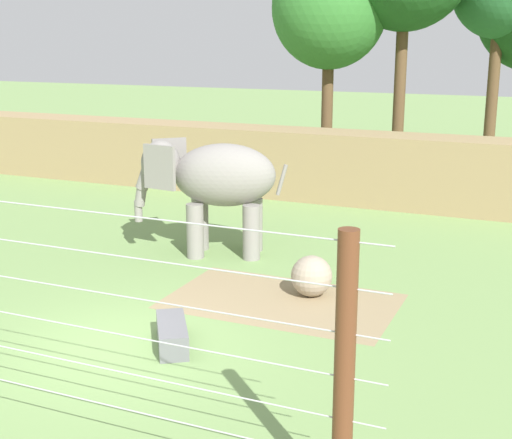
% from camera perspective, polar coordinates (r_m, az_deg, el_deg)
% --- Properties ---
extents(ground_plane, '(120.00, 120.00, 0.00)m').
position_cam_1_polar(ground_plane, '(13.10, -11.10, -10.10)').
color(ground_plane, '#759956').
extents(dirt_patch, '(4.70, 2.91, 0.01)m').
position_cam_1_polar(dirt_patch, '(15.09, 2.03, -6.47)').
color(dirt_patch, '#937F5B').
rests_on(dirt_patch, ground).
extents(embankment_wall, '(36.00, 1.80, 2.29)m').
position_cam_1_polar(embankment_wall, '(24.19, 6.51, 4.20)').
color(embankment_wall, '#997F56').
rests_on(embankment_wall, ground).
extents(elephant, '(3.72, 2.21, 2.87)m').
position_cam_1_polar(elephant, '(17.87, -3.45, 3.14)').
color(elephant, gray).
rests_on(elephant, ground).
extents(enrichment_ball, '(0.88, 0.88, 0.88)m').
position_cam_1_polar(enrichment_ball, '(15.29, 4.42, -4.48)').
color(enrichment_ball, gray).
rests_on(enrichment_ball, ground).
extents(cable_fence, '(10.83, 0.24, 3.37)m').
position_cam_1_polar(cable_fence, '(10.61, -19.51, -6.69)').
color(cable_fence, brown).
rests_on(cable_fence, ground).
extents(feed_trough, '(1.19, 1.44, 0.44)m').
position_cam_1_polar(feed_trough, '(13.02, -6.66, -9.02)').
color(feed_trough, slate).
rests_on(feed_trough, ground).
extents(tree_behind_wall, '(4.32, 4.32, 8.65)m').
position_cam_1_polar(tree_behind_wall, '(28.12, 5.83, 16.25)').
color(tree_behind_wall, brown).
rests_on(tree_behind_wall, ground).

